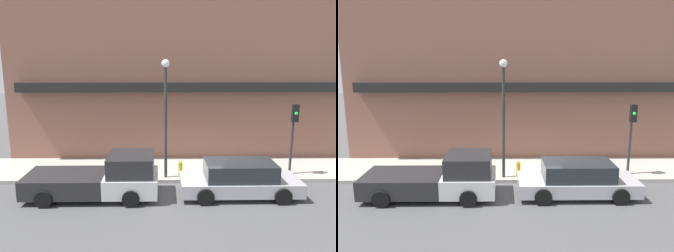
% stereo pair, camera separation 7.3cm
% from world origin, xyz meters
% --- Properties ---
extents(ground_plane, '(80.00, 80.00, 0.00)m').
position_xyz_m(ground_plane, '(0.00, 0.00, 0.00)').
color(ground_plane, '#4C4C4F').
extents(sidewalk, '(36.00, 3.40, 0.17)m').
position_xyz_m(sidewalk, '(0.00, 1.70, 0.08)').
color(sidewalk, '#ADA89E').
rests_on(sidewalk, ground).
extents(building, '(19.80, 3.80, 10.20)m').
position_xyz_m(building, '(0.01, 4.88, 5.05)').
color(building, brown).
rests_on(building, ground).
extents(pickup_truck, '(5.28, 2.27, 1.77)m').
position_xyz_m(pickup_truck, '(-4.08, -1.34, 0.77)').
color(pickup_truck, silver).
rests_on(pickup_truck, ground).
extents(parked_car, '(4.80, 2.05, 1.43)m').
position_xyz_m(parked_car, '(1.52, -1.34, 0.70)').
color(parked_car, '#ADADB2').
rests_on(parked_car, ground).
extents(fire_hydrant, '(0.19, 0.19, 0.74)m').
position_xyz_m(fire_hydrant, '(-0.79, 0.47, 0.53)').
color(fire_hydrant, yellow).
rests_on(fire_hydrant, sidewalk).
extents(street_lamp, '(0.36, 0.36, 5.33)m').
position_xyz_m(street_lamp, '(-1.47, 0.37, 3.51)').
color(street_lamp, '#2D2D2D').
rests_on(street_lamp, sidewalk).
extents(traffic_light, '(0.28, 0.42, 3.33)m').
position_xyz_m(traffic_light, '(4.40, 0.65, 2.47)').
color(traffic_light, '#2D2D2D').
rests_on(traffic_light, sidewalk).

